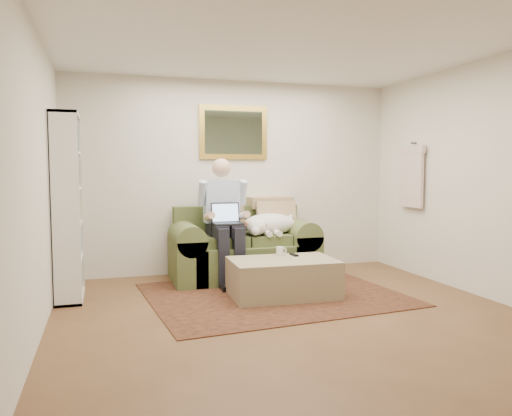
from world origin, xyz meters
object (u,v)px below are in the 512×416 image
sofa (243,254)px  ottoman (283,278)px  coffee_mug (280,251)px  seated_man (225,221)px  sleeping_dog (270,224)px  bookshelf (68,207)px  laptop (227,218)px

sofa → ottoman: (0.17, -1.04, -0.11)m
sofa → coffee_mug: 0.84m
seated_man → sofa: bearing=31.5°
sofa → coffee_mug: bearing=-74.6°
sleeping_dog → seated_man: bearing=-172.9°
sofa → seated_man: seated_man is taller
coffee_mug → bookshelf: 2.39m
laptop → ottoman: laptop is taller
sofa → sleeping_dog: bearing=-15.7°
laptop → sleeping_dog: 0.63m
sleeping_dog → bookshelf: bearing=-172.6°
sofa → bookshelf: (-2.08, -0.40, 0.68)m
seated_man → laptop: seated_man is taller
sofa → bookshelf: 2.23m
bookshelf → sofa: bearing=11.0°
laptop → bookshelf: bookshelf is taller
sofa → seated_man: 0.56m
ottoman → seated_man: bearing=116.9°
sofa → coffee_mug: size_ratio=18.32×
coffee_mug → sleeping_dog: bearing=81.1°
sofa → bookshelf: bearing=-169.0°
seated_man → ottoman: bearing=-63.1°
seated_man → coffee_mug: size_ratio=15.41×
sofa → seated_man: bearing=-148.5°
sofa → laptop: 0.61m
seated_man → laptop: bearing=-90.0°
seated_man → coffee_mug: seated_man is taller
laptop → seated_man: bearing=90.0°
laptop → bookshelf: (-1.81, -0.16, 0.19)m
sleeping_dog → coffee_mug: (-0.11, -0.70, -0.23)m
laptop → coffee_mug: bearing=-48.3°
sofa → laptop: size_ratio=5.15×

